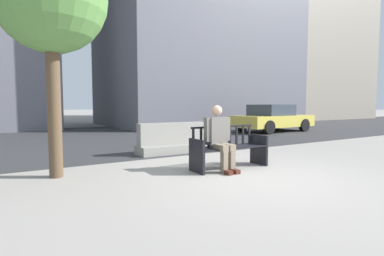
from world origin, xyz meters
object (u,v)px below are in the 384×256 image
Objects in this scene: seated_person at (219,136)px; car_taxi_near at (273,118)px; jersey_barrier_centre at (173,141)px; street_bench at (229,149)px.

car_taxi_near is at bearing 37.00° from seated_person.
car_taxi_near is (7.51, 3.40, 0.33)m from jersey_barrier_centre.
street_bench is at bearing -142.16° from car_taxi_near.
seated_person is at bearing -143.00° from car_taxi_near.
car_taxi_near is at bearing 37.84° from street_bench.
seated_person is 9.73m from car_taxi_near.
street_bench is at bearing 10.33° from seated_person.
seated_person reaches higher than jersey_barrier_centre.
street_bench is 2.41m from jersey_barrier_centre.
street_bench is 9.46m from car_taxi_near.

